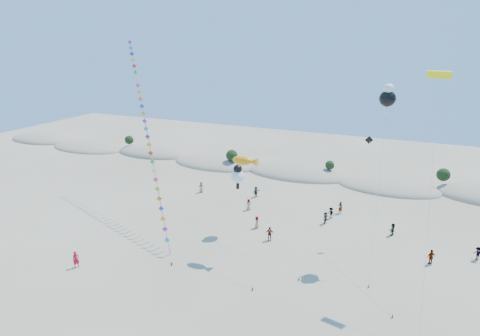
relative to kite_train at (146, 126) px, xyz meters
name	(u,v)px	position (x,y,z in m)	size (l,w,h in m)	color
ground	(147,330)	(14.21, -20.74, -12.18)	(160.00, 160.00, 0.00)	gray
dune_ridge	(301,173)	(15.27, 24.40, -12.07)	(145.30, 11.49, 5.57)	gray
kite_train	(146,126)	(0.00, 0.00, 0.00)	(20.50, 21.39, 23.54)	#3F2D1E
fish_kite	(245,161)	(16.54, -5.17, -1.44)	(5.25, 7.46, 11.26)	#3F2D1E
cartoon_kite_low	(238,175)	(13.79, -0.85, -4.74)	(11.02, 8.67, 8.76)	#3F2D1E
cartoon_kite_high	(388,97)	(29.92, 0.61, 5.41)	(2.00, 8.64, 18.95)	#3F2D1E
parafoil_kite	(439,82)	(34.21, -4.08, 7.49)	(2.01, 10.49, 20.62)	#3F2D1E
dark_kite	(375,186)	(29.74, -0.99, -3.76)	(5.23, 14.72, 12.72)	#3F2D1E
flyer_foreground	(76,259)	(1.54, -15.68, -11.25)	(0.68, 0.45, 1.86)	red
beachgoers	(314,217)	(22.13, 5.37, -11.36)	(38.87, 13.68, 1.78)	slate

